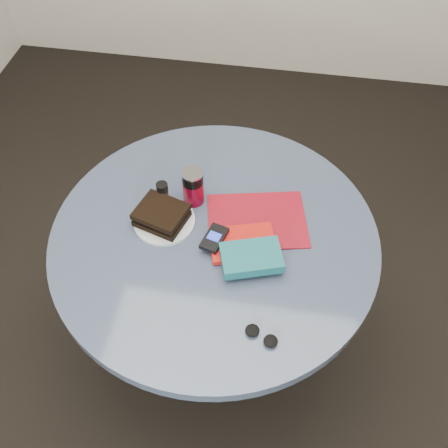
% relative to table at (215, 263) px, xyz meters
% --- Properties ---
extents(ground, '(4.00, 4.00, 0.00)m').
position_rel_table_xyz_m(ground, '(0.00, 0.00, -0.59)').
color(ground, black).
rests_on(ground, ground).
extents(table, '(1.00, 1.00, 0.75)m').
position_rel_table_xyz_m(table, '(0.00, 0.00, 0.00)').
color(table, black).
rests_on(table, ground).
extents(plate, '(0.23, 0.23, 0.01)m').
position_rel_table_xyz_m(plate, '(-0.16, 0.02, 0.17)').
color(plate, silver).
rests_on(plate, table).
extents(sandwich, '(0.17, 0.16, 0.05)m').
position_rel_table_xyz_m(sandwich, '(-0.17, 0.01, 0.20)').
color(sandwich, black).
rests_on(sandwich, plate).
extents(soda_can, '(0.08, 0.08, 0.12)m').
position_rel_table_xyz_m(soda_can, '(-0.09, 0.12, 0.23)').
color(soda_can, maroon).
rests_on(soda_can, table).
extents(pepper_grinder, '(0.04, 0.04, 0.08)m').
position_rel_table_xyz_m(pepper_grinder, '(-0.18, 0.10, 0.21)').
color(pepper_grinder, '#44351D').
rests_on(pepper_grinder, table).
extents(magazine, '(0.34, 0.29, 0.01)m').
position_rel_table_xyz_m(magazine, '(0.12, 0.07, 0.17)').
color(magazine, maroon).
rests_on(magazine, table).
extents(red_book, '(0.22, 0.18, 0.02)m').
position_rel_table_xyz_m(red_book, '(0.09, -0.03, 0.18)').
color(red_book, '#B7150E').
rests_on(red_book, magazine).
extents(novel, '(0.20, 0.16, 0.03)m').
position_rel_table_xyz_m(novel, '(0.12, -0.10, 0.20)').
color(novel, '#145861').
rests_on(novel, red_book).
extents(mp3_player, '(0.08, 0.11, 0.02)m').
position_rel_table_xyz_m(mp3_player, '(0.01, -0.04, 0.19)').
color(mp3_player, black).
rests_on(mp3_player, red_book).
extents(headphones, '(0.10, 0.07, 0.02)m').
position_rel_table_xyz_m(headphones, '(0.18, -0.32, 0.17)').
color(headphones, black).
rests_on(headphones, table).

